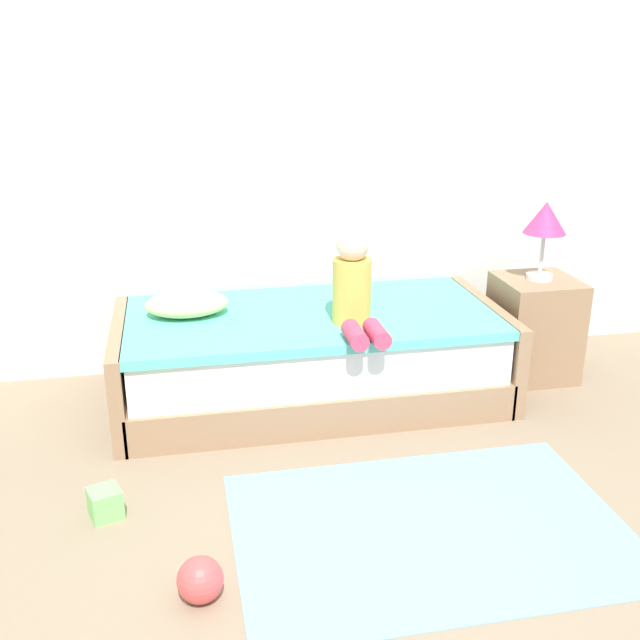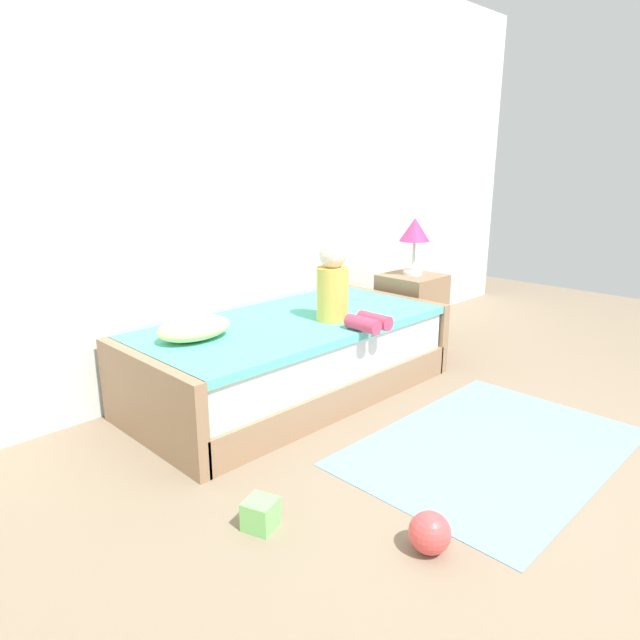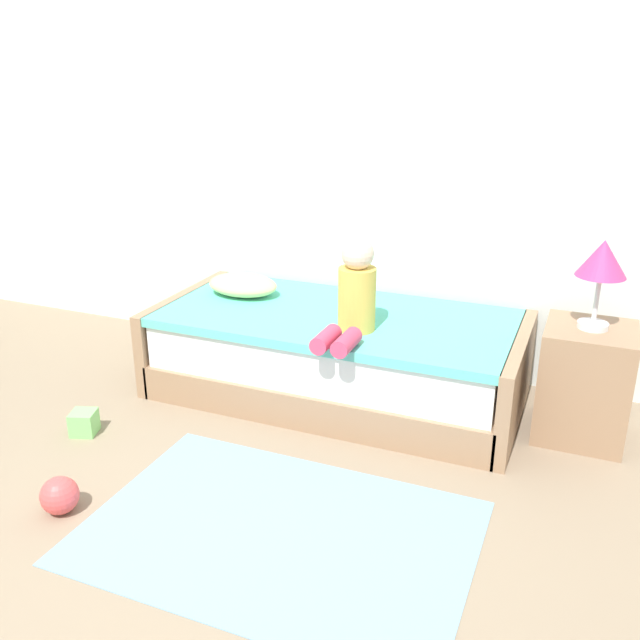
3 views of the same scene
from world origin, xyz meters
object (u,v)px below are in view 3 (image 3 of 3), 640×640
child_figure (354,296)px  pillow (243,285)px  table_lamp (602,263)px  bed (336,355)px  toy_block (84,423)px  nightstand (584,382)px  toy_ball (60,495)px

child_figure → pillow: 0.91m
table_lamp → bed: bearing=-178.3°
pillow → toy_block: bearing=-110.8°
child_figure → toy_block: size_ratio=4.06×
table_lamp → nightstand: bearing=0.0°
table_lamp → toy_block: 2.75m
nightstand → pillow: 2.03m
bed → table_lamp: (1.35, 0.04, 0.69)m
toy_ball → child_figure: bearing=56.3°
bed → child_figure: size_ratio=4.14×
nightstand → table_lamp: table_lamp is taller
pillow → toy_block: pillow is taller
nightstand → table_lamp: (0.00, 0.00, 0.64)m
table_lamp → toy_ball: (-2.04, -1.57, -0.85)m
child_figure → bed: bearing=128.5°
nightstand → toy_ball: bearing=-142.3°
child_figure → toy_block: (-1.24, -0.72, -0.64)m
table_lamp → toy_ball: bearing=-142.3°
pillow → toy_ball: bearing=-91.1°
toy_ball → toy_block: 0.69m
bed → toy_block: size_ratio=16.79×
bed → table_lamp: bearing=1.7°
bed → toy_block: (-1.06, -0.95, -0.18)m
bed → toy_block: bed is taller
pillow → child_figure: bearing=-21.4°
table_lamp → pillow: table_lamp is taller
child_figure → toy_ball: bearing=-123.7°
nightstand → toy_block: size_ratio=4.78×
table_lamp → child_figure: table_lamp is taller
pillow → bed: bearing=-8.7°
table_lamp → toy_block: (-2.41, -0.99, -0.87)m
toy_block → toy_ball: bearing=-57.8°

